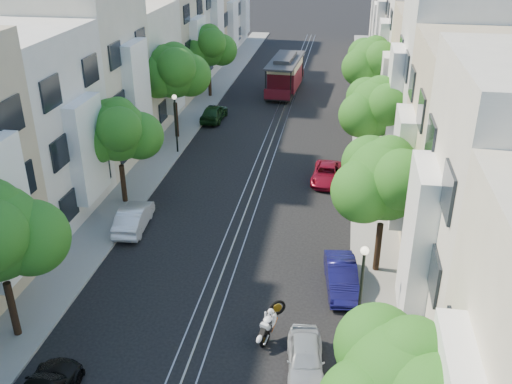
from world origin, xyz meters
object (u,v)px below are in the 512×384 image
at_px(tree_w_d, 209,47).
at_px(sportbike_rider, 270,322).
at_px(tree_e_d, 374,63).
at_px(lamp_east, 362,279).
at_px(tree_w_c, 174,72).
at_px(parked_car_e_near, 305,358).
at_px(tree_e_c, 378,109).
at_px(parked_car_e_far, 327,174).
at_px(tree_w_b, 118,132).
at_px(parked_car_w_far, 214,113).
at_px(tree_e_b, 387,182).
at_px(cable_car, 285,73).
at_px(parked_car_w_mid, 134,218).
at_px(lamp_west, 175,115).
at_px(parked_car_e_mid, 342,277).

relative_size(tree_w_d, sportbike_rider, 3.95).
height_order(tree_e_d, lamp_east, tree_e_d).
relative_size(tree_w_c, parked_car_e_near, 2.10).
xyz_separation_m(tree_e_c, lamp_east, (-0.96, -15.98, -1.75)).
xyz_separation_m(sportbike_rider, parked_car_e_far, (1.55, 15.43, -0.29)).
height_order(tree_w_b, tree_w_c, tree_w_c).
height_order(tree_w_c, parked_car_w_far, tree_w_c).
height_order(tree_w_b, sportbike_rider, tree_w_b).
distance_m(tree_e_b, sportbike_rider, 8.11).
bearing_deg(parked_car_e_far, tree_e_d, 80.02).
distance_m(tree_w_b, parked_car_e_near, 17.15).
relative_size(tree_w_b, parked_car_e_far, 1.65).
xyz_separation_m(tree_w_d, cable_car, (6.64, 2.67, -2.72)).
relative_size(cable_car, parked_car_w_mid, 2.15).
bearing_deg(lamp_west, parked_car_e_mid, -50.96).
relative_size(tree_e_c, tree_w_b, 1.04).
bearing_deg(parked_car_e_near, sportbike_rider, 129.21).
relative_size(lamp_east, parked_car_e_near, 1.23).
bearing_deg(tree_w_b, parked_car_w_far, 83.29).
bearing_deg(parked_car_w_mid, tree_w_d, -90.88).
relative_size(tree_w_d, lamp_east, 1.57).
height_order(tree_e_b, lamp_east, tree_e_b).
bearing_deg(tree_w_c, parked_car_w_mid, -83.64).
bearing_deg(lamp_east, tree_w_d, 112.80).
xyz_separation_m(tree_e_b, parked_car_w_mid, (-12.86, 2.18, -4.09)).
bearing_deg(tree_w_d, sportbike_rider, -72.94).
height_order(tree_e_c, parked_car_w_far, tree_e_c).
height_order(tree_w_c, parked_car_e_far, tree_w_c).
bearing_deg(tree_w_c, tree_w_d, 90.00).
relative_size(tree_e_c, sportbike_rider, 3.95).
xyz_separation_m(tree_w_d, parked_car_e_far, (11.54, -17.13, -4.07)).
bearing_deg(parked_car_e_near, parked_car_e_far, 83.84).
bearing_deg(tree_e_d, tree_e_b, -90.00).
bearing_deg(tree_e_c, parked_car_w_mid, -145.56).
height_order(tree_e_d, parked_car_w_mid, tree_e_d).
distance_m(cable_car, parked_car_w_far, 10.50).
xyz_separation_m(tree_e_b, tree_e_c, (-0.00, 11.00, -0.13)).
relative_size(tree_w_d, parked_car_e_mid, 1.72).
height_order(tree_e_c, lamp_east, tree_e_c).
bearing_deg(tree_e_d, parked_car_e_far, -103.27).
bearing_deg(lamp_west, parked_car_e_near, -61.99).
bearing_deg(tree_w_b, tree_e_b, -19.15).
xyz_separation_m(tree_e_d, parked_car_e_near, (-2.86, -29.09, -4.29)).
height_order(parked_car_e_near, parked_car_e_far, parked_car_e_near).
height_order(tree_e_c, parked_car_e_far, tree_e_c).
bearing_deg(parked_car_e_mid, parked_car_e_near, -109.89).
height_order(tree_e_c, tree_w_c, tree_w_c).
bearing_deg(cable_car, tree_w_b, -101.64).
distance_m(tree_e_d, cable_car, 11.31).
distance_m(tree_e_b, tree_e_c, 11.00).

